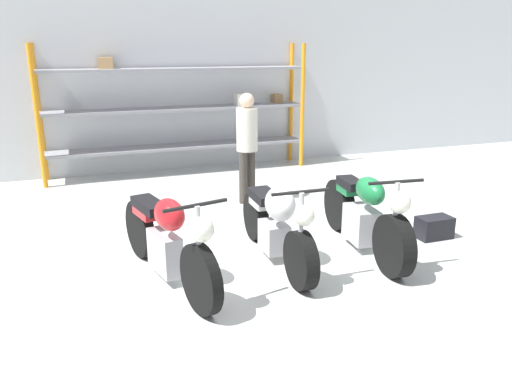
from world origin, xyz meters
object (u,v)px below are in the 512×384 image
at_px(motorcycle_red, 167,239).
at_px(person_browsing, 247,139).
at_px(motorcycle_white, 276,224).
at_px(motorcycle_green, 365,215).
at_px(shelving_rack, 180,107).
at_px(toolbox, 434,227).

height_order(motorcycle_red, person_browsing, person_browsing).
bearing_deg(motorcycle_white, person_browsing, 170.57).
bearing_deg(motorcycle_green, motorcycle_red, -83.10).
bearing_deg(shelving_rack, toolbox, -62.64).
xyz_separation_m(motorcycle_white, toolbox, (2.15, -0.02, -0.31)).
relative_size(motorcycle_white, toolbox, 4.59).
bearing_deg(motorcycle_red, shelving_rack, 153.32).
height_order(motorcycle_green, toolbox, motorcycle_green).
xyz_separation_m(shelving_rack, motorcycle_white, (0.16, -4.46, -0.80)).
relative_size(shelving_rack, person_browsing, 2.92).
xyz_separation_m(shelving_rack, person_browsing, (0.57, -2.23, -0.26)).
height_order(motorcycle_white, toolbox, motorcycle_white).
bearing_deg(shelving_rack, motorcycle_white, -87.91).
bearing_deg(toolbox, person_browsing, 127.79).
height_order(shelving_rack, person_browsing, shelving_rack).
height_order(motorcycle_red, motorcycle_white, motorcycle_red).
bearing_deg(shelving_rack, person_browsing, -75.57).
height_order(shelving_rack, motorcycle_white, shelving_rack).
xyz_separation_m(motorcycle_green, person_browsing, (-0.69, 2.29, 0.55)).
bearing_deg(motorcycle_green, motorcycle_white, -87.18).
relative_size(motorcycle_white, person_browsing, 1.20).
bearing_deg(motorcycle_green, person_browsing, -157.56).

